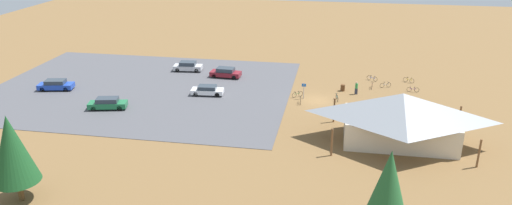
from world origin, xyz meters
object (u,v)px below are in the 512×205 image
(pine_west, at_px, (388,187))
(bicycle_red_yard_right, at_px, (372,86))
(bicycle_purple_near_sign, at_px, (413,90))
(car_white_aisle_side, at_px, (207,90))
(bicycle_black_edge_north, at_px, (300,100))
(bicycle_yellow_yard_front, at_px, (409,80))
(pine_far_west, at_px, (12,149))
(trash_bin, at_px, (343,88))
(bicycle_green_back_row, at_px, (297,94))
(visitor_crossing_yard, at_px, (356,88))
(bicycle_blue_yard_center, at_px, (372,78))
(car_silver_back_corner, at_px, (188,66))
(bicycle_white_by_bin, at_px, (342,111))
(car_maroon_far_end, at_px, (226,73))
(car_blue_by_curb, at_px, (56,85))
(bike_pavilion, at_px, (401,115))
(bicycle_teal_trailside, at_px, (337,98))
(bicycle_silver_lone_east, at_px, (385,85))
(car_green_front_row, at_px, (108,103))
(lot_sign, at_px, (304,89))

(pine_west, xyz_separation_m, bicycle_red_yard_right, (-1.06, -36.50, -5.14))
(bicycle_purple_near_sign, height_order, car_white_aisle_side, car_white_aisle_side)
(bicycle_black_edge_north, relative_size, bicycle_yellow_yard_front, 1.17)
(pine_far_west, xyz_separation_m, car_white_aisle_side, (-8.67, -27.64, -4.06))
(trash_bin, bearing_deg, bicycle_green_back_row, 30.80)
(visitor_crossing_yard, bearing_deg, bicycle_blue_yard_center, -110.87)
(car_silver_back_corner, bearing_deg, bicycle_white_by_bin, 150.60)
(car_maroon_far_end, height_order, car_blue_by_curb, car_maroon_far_end)
(bike_pavilion, distance_m, bicycle_white_by_bin, 9.70)
(pine_far_west, distance_m, bicycle_blue_yard_center, 49.01)
(bicycle_red_yard_right, xyz_separation_m, bicycle_purple_near_sign, (-5.45, 0.65, -0.01))
(bicycle_teal_trailside, distance_m, visitor_crossing_yard, 3.80)
(bicycle_purple_near_sign, bearing_deg, bicycle_black_edge_north, 25.46)
(bicycle_green_back_row, bearing_deg, bicycle_purple_near_sign, -162.89)
(bike_pavilion, height_order, bicycle_yellow_yard_front, bike_pavilion)
(pine_west, xyz_separation_m, bicycle_black_edge_north, (8.30, -28.80, -5.10))
(car_blue_by_curb, bearing_deg, bicycle_teal_trailside, -175.89)
(bicycle_purple_near_sign, xyz_separation_m, car_white_aisle_side, (27.43, 6.17, 0.35))
(bicycle_silver_lone_east, distance_m, car_maroon_far_end, 23.22)
(bicycle_green_back_row, xyz_separation_m, bicycle_blue_yard_center, (-10.13, -8.80, -0.02))
(bicycle_green_back_row, distance_m, car_white_aisle_side, 12.09)
(bicycle_red_yard_right, distance_m, bicycle_silver_lone_east, 1.95)
(bicycle_black_edge_north, relative_size, car_green_front_row, 0.35)
(bicycle_teal_trailside, bearing_deg, car_green_front_row, 16.16)
(pine_west, bearing_deg, bicycle_white_by_bin, -83.49)
(bicycle_blue_yard_center, bearing_deg, bicycle_silver_lone_east, 121.16)
(car_white_aisle_side, bearing_deg, bicycle_white_by_bin, 169.22)
(bicycle_teal_trailside, bearing_deg, bicycle_green_back_row, -3.66)
(bicycle_purple_near_sign, distance_m, car_maroon_far_end, 26.87)
(lot_sign, distance_m, visitor_crossing_yard, 7.51)
(pine_west, relative_size, pine_far_west, 1.07)
(bicycle_teal_trailside, distance_m, bicycle_green_back_row, 5.22)
(bicycle_yellow_yard_front, distance_m, car_silver_back_corner, 33.22)
(pine_west, bearing_deg, bicycle_green_back_row, -74.02)
(bicycle_black_edge_north, relative_size, car_white_aisle_side, 0.39)
(bicycle_silver_lone_east, xyz_separation_m, bicycle_blue_yard_center, (1.70, -2.82, -0.01))
(bicycle_red_yard_right, xyz_separation_m, car_blue_by_curb, (43.20, 8.49, 0.40))
(pine_west, relative_size, car_silver_back_corner, 1.83)
(visitor_crossing_yard, bearing_deg, bicycle_green_back_row, 17.77)
(trash_bin, height_order, car_maroon_far_end, car_maroon_far_end)
(trash_bin, xyz_separation_m, bicycle_yellow_yard_front, (-9.40, -5.32, -0.09))
(pine_far_west, height_order, visitor_crossing_yard, pine_far_west)
(lot_sign, xyz_separation_m, bicycle_white_by_bin, (-5.06, 4.32, -1.03))
(trash_bin, relative_size, car_maroon_far_end, 0.19)
(bicycle_green_back_row, bearing_deg, bicycle_silver_lone_east, -153.20)
(pine_far_west, relative_size, bicycle_green_back_row, 5.76)
(pine_west, xyz_separation_m, bicycle_yellow_yard_front, (-6.41, -39.96, -5.14))
(bicycle_white_by_bin, height_order, bicycle_blue_yard_center, bicycle_white_by_bin)
(trash_bin, distance_m, car_white_aisle_side, 18.60)
(bicycle_black_edge_north, height_order, bicycle_yellow_yard_front, bicycle_black_edge_north)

